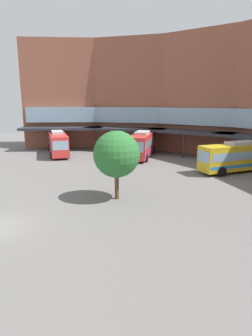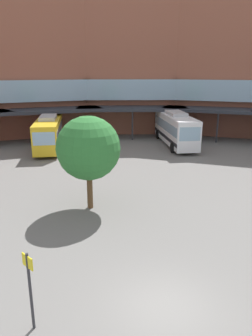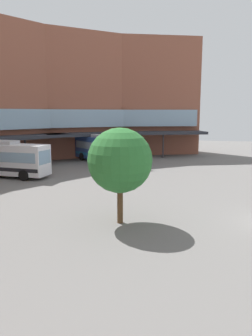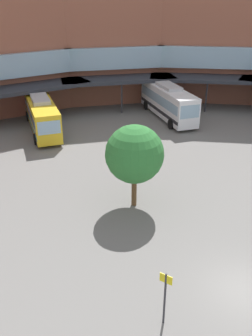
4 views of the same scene
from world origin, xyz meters
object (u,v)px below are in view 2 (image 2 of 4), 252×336
Objects in this scene: bus_2 at (175,128)px; bus_4 at (49,132)px; stop_sign_post at (30,284)px; plaza_tree at (88,148)px.

bus_4 is at bearing -90.84° from bus_2.
stop_sign_post is at bearing 3.70° from bus_4.
plaza_tree reaches higher than bus_4.
bus_2 is 3.76× the size of stop_sign_post.
plaza_tree is (3.00, -17.46, 2.09)m from bus_4.
plaza_tree reaches higher than bus_2.
bus_4 is at bearing 99.76° from plaza_tree.
bus_4 reaches higher than stop_sign_post.
bus_2 reaches higher than stop_sign_post.
bus_4 is (-14.43, 1.24, -0.12)m from bus_2.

